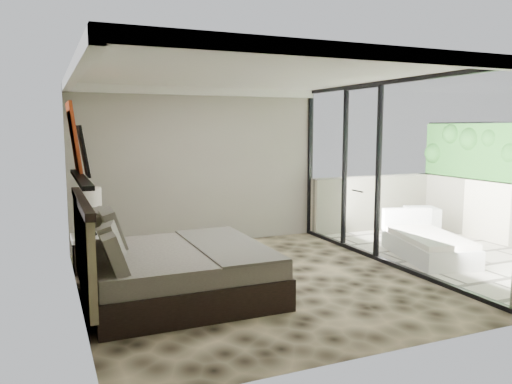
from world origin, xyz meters
name	(u,v)px	position (x,y,z in m)	size (l,w,h in m)	color
floor	(254,281)	(0.00, 0.00, 0.00)	(5.00, 5.00, 0.00)	black
ceiling	(254,74)	(0.00, 0.00, 2.79)	(4.50, 5.00, 0.02)	silver
back_wall	(200,167)	(0.00, 2.49, 1.40)	(4.50, 0.02, 2.80)	gray
left_wall	(76,188)	(-2.24, 0.00, 1.40)	(0.02, 5.00, 2.80)	gray
glass_wall	(391,174)	(2.25, 0.00, 1.40)	(0.08, 5.00, 2.80)	white
terrace_slab	(461,258)	(3.75, 0.00, -0.06)	(3.00, 5.00, 0.12)	beige
picture_ledge	(81,178)	(-2.18, 0.10, 1.50)	(0.12, 2.20, 0.05)	black
bed	(171,269)	(-1.20, -0.20, 0.36)	(2.24, 2.17, 1.24)	black
nightstand	(92,251)	(-1.98, 1.46, 0.28)	(0.57, 0.57, 0.57)	black
table_lamp	(88,205)	(-2.00, 1.50, 0.97)	(0.38, 0.38, 0.70)	black
abstract_canvas	(74,137)	(-2.19, 0.83, 1.97)	(0.04, 0.90, 0.90)	#A0280D
framed_print	(83,151)	(-2.14, 0.03, 1.82)	(0.03, 0.50, 0.60)	black
ottoman	(421,222)	(4.14, 1.40, 0.28)	(0.56, 0.56, 0.56)	silver
lounger	(427,244)	(3.09, 0.09, 0.21)	(1.30, 1.92, 0.69)	silver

